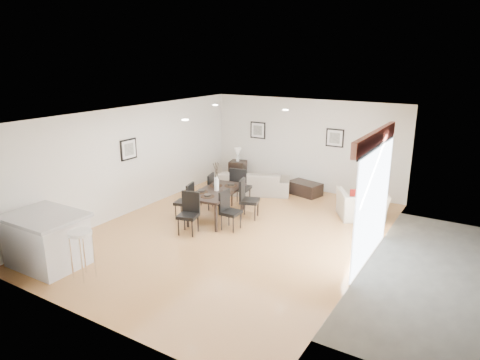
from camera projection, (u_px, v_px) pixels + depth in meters
The scene contains 26 objects.
ground at pixel (234, 233), 9.78m from camera, with size 8.00×8.00×0.00m, color tan.
wall_back at pixel (305, 145), 12.68m from camera, with size 6.00×0.04×2.70m, color silver.
wall_front at pixel (85, 240), 6.13m from camera, with size 6.00×0.04×2.70m, color silver.
wall_left at pixel (134, 159), 10.91m from camera, with size 0.04×8.00×2.70m, color silver.
wall_right at pixel (371, 199), 7.91m from camera, with size 0.04×8.00×2.70m, color silver.
ceiling at pixel (233, 114), 9.03m from camera, with size 6.00×8.00×0.02m, color white.
sofa at pixel (250, 182), 12.54m from camera, with size 2.28×0.89×0.67m, color gray.
armchair at pixel (362, 205), 10.54m from camera, with size 1.10×0.96×0.71m, color beige.
dining_table at pixel (217, 193), 10.50m from camera, with size 1.10×1.83×0.72m.
dining_chair_wnear at pixel (187, 199), 10.51m from camera, with size 0.49×0.49×0.91m.
dining_chair_wfar at pixel (207, 189), 11.21m from camera, with size 0.53×0.53×0.94m.
dining_chair_enear at pixel (228, 208), 9.88m from camera, with size 0.41×0.41×0.92m.
dining_chair_efar at pixel (246, 197), 10.55m from camera, with size 0.55×0.55×0.98m.
dining_chair_head at pixel (189, 210), 9.66m from camera, with size 0.52×0.52×0.95m.
dining_chair_foot at pixel (240, 185), 11.37m from camera, with size 0.54×0.54×1.06m.
vase at pixel (216, 180), 10.40m from camera, with size 0.86×1.34×0.71m.
coffee_table at pixel (305, 188), 12.41m from camera, with size 0.93×0.56×0.37m, color black.
side_table at pixel (238, 171), 13.77m from camera, with size 0.49×0.49×0.65m, color black.
table_lamp at pixel (238, 153), 13.60m from camera, with size 0.22×0.22×0.43m.
cushion at pixel (357, 197), 10.44m from camera, with size 0.35×0.11×0.35m, color maroon.
kitchen_island at pixel (47, 240), 8.16m from camera, with size 1.48×1.14×1.03m.
bar_stool at pixel (81, 238), 7.58m from camera, with size 0.42×0.42×0.91m.
framed_print_back_left at pixel (258, 130), 13.38m from camera, with size 0.52×0.04×0.52m.
framed_print_back_right at pixel (335, 138), 12.13m from camera, with size 0.52×0.04×0.52m.
framed_print_left_wall at pixel (129, 149), 10.64m from camera, with size 0.04×0.52×0.52m.
sliding_door at pixel (374, 178), 8.09m from camera, with size 0.12×2.70×2.57m.
Camera 1 is at (4.84, -7.66, 3.89)m, focal length 32.00 mm.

